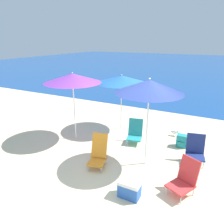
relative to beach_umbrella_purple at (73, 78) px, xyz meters
The scene contains 12 objects.
ground_plane 3.41m from the beach_umbrella_purple, 29.34° to the right, with size 60.00×60.00×0.00m, color beige.
sea_water 24.31m from the beach_umbrella_purple, 84.31° to the left, with size 60.00×40.00×0.01m.
beach_umbrella_purple is the anchor object (origin of this frame).
beach_umbrella_navy 2.63m from the beach_umbrella_purple, ahead, with size 1.66×1.66×2.29m.
beach_umbrella_blue 1.74m from the beach_umbrella_purple, 54.86° to the left, with size 1.77×1.77×2.00m.
beach_chair_orange 2.49m from the beach_umbrella_purple, 34.96° to the right, with size 0.56×0.72×0.81m.
beach_chair_red 4.22m from the beach_umbrella_purple, 17.43° to the right, with size 0.65×0.72×0.79m.
beach_chair_navy 4.08m from the beach_umbrella_purple, ahead, with size 0.56×0.58×0.76m.
beach_chair_teal 2.58m from the beach_umbrella_purple, 18.96° to the left, with size 0.56×0.62×0.74m.
backpack_teal 3.86m from the beach_umbrella_purple, 16.95° to the left, with size 0.30×0.25×0.38m.
cooler_box 3.75m from the beach_umbrella_purple, 33.71° to the right, with size 0.46×0.28×0.37m.
seagull 3.85m from the beach_umbrella_purple, 30.20° to the left, with size 0.27×0.11×0.23m.
Camera 1 is at (1.76, -3.99, 3.16)m, focal length 35.00 mm.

